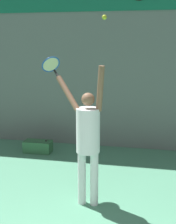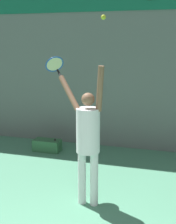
{
  "view_description": "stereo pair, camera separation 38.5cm",
  "coord_description": "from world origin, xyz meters",
  "views": [
    {
      "loc": [
        0.82,
        -2.02,
        2.56
      ],
      "look_at": [
        -0.14,
        2.51,
        1.53
      ],
      "focal_mm": 50.0,
      "sensor_mm": 36.0,
      "label": 1
    },
    {
      "loc": [
        1.19,
        -1.93,
        2.56
      ],
      "look_at": [
        -0.14,
        2.51,
        1.53
      ],
      "focal_mm": 50.0,
      "sensor_mm": 36.0,
      "label": 2
    }
  ],
  "objects": [
    {
      "name": "back_wall",
      "position": [
        0.0,
        5.51,
        2.5
      ],
      "size": [
        18.0,
        0.1,
        5.0
      ],
      "color": "slate",
      "rests_on": "ground_plane"
    },
    {
      "name": "tennis_player",
      "position": [
        -0.14,
        2.52,
        1.15
      ],
      "size": [
        0.89,
        0.56,
        2.24
      ],
      "color": "white",
      "rests_on": "ground_plane"
    },
    {
      "name": "tennis_racket",
      "position": [
        -0.88,
        3.03,
        2.2
      ],
      "size": [
        0.4,
        0.4,
        0.34
      ],
      "color": "black"
    },
    {
      "name": "tennis_ball",
      "position": [
        0.12,
        2.41,
        2.91
      ],
      "size": [
        0.07,
        0.07,
        0.07
      ],
      "color": "#CCDB2D"
    },
    {
      "name": "water_bottle",
      "position": [
        -1.61,
        4.69,
        0.14
      ],
      "size": [
        0.08,
        0.08,
        0.31
      ],
      "color": "#262628",
      "rests_on": "ground_plane"
    },
    {
      "name": "equipment_bag",
      "position": [
        -1.81,
        4.66,
        0.14
      ],
      "size": [
        0.65,
        0.33,
        0.28
      ],
      "color": "#33663F",
      "rests_on": "ground_plane"
    }
  ]
}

